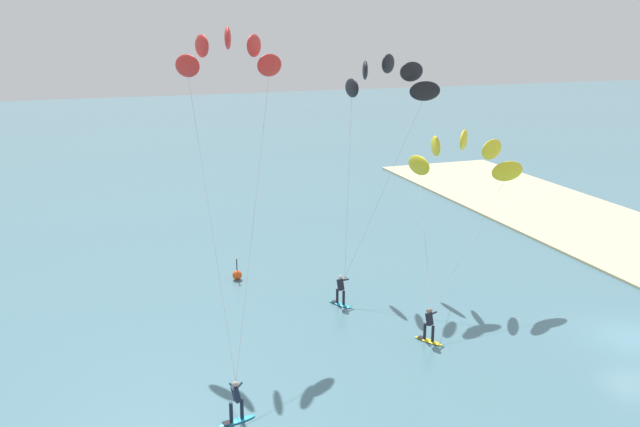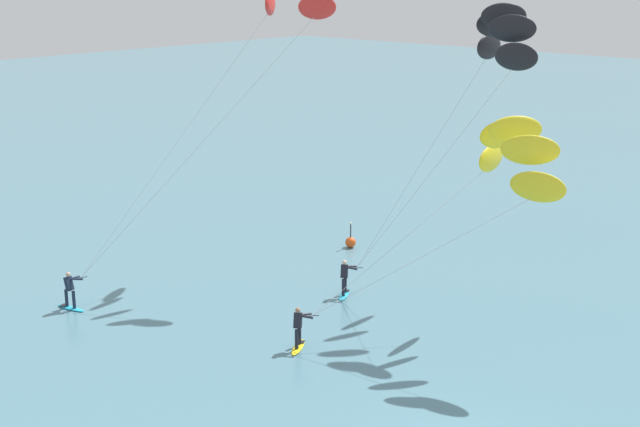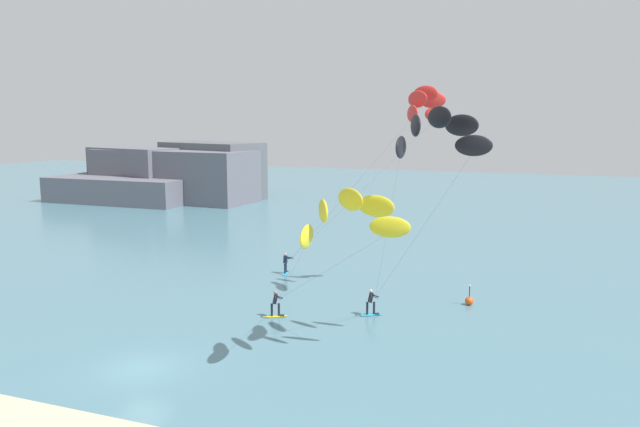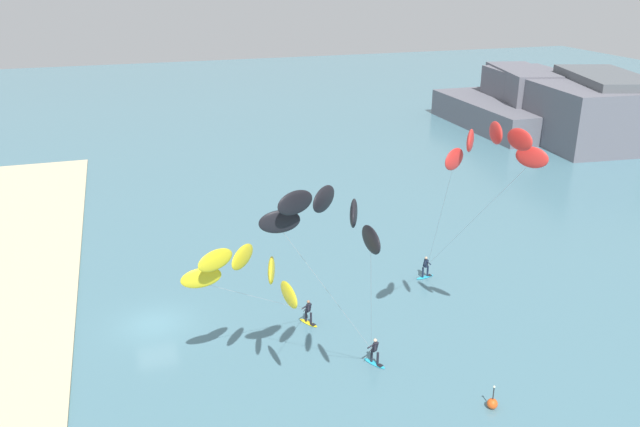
{
  "view_description": "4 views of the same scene",
  "coord_description": "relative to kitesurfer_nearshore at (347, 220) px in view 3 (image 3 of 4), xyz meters",
  "views": [
    {
      "loc": [
        -23.62,
        24.15,
        14.57
      ],
      "look_at": [
        6.2,
        13.71,
        5.79
      ],
      "focal_mm": 39.04,
      "sensor_mm": 36.0,
      "label": 1
    },
    {
      "loc": [
        -19.41,
        -12.08,
        14.17
      ],
      "look_at": [
        6.13,
        11.23,
        4.4
      ],
      "focal_mm": 48.99,
      "sensor_mm": 36.0,
      "label": 2
    },
    {
      "loc": [
        18.1,
        -23.53,
        12.13
      ],
      "look_at": [
        4.26,
        13.8,
        5.94
      ],
      "focal_mm": 34.1,
      "sensor_mm": 36.0,
      "label": 3
    },
    {
      "loc": [
        37.63,
        -0.67,
        21.55
      ],
      "look_at": [
        1.04,
        10.81,
        6.72
      ],
      "focal_mm": 36.35,
      "sensor_mm": 36.0,
      "label": 4
    }
  ],
  "objects": [
    {
      "name": "ground_plane",
      "position": [
        -9.14,
        -4.44,
        -7.25
      ],
      "size": [
        240.0,
        240.0,
        0.0
      ],
      "primitive_type": "plane",
      "color": "slate"
    },
    {
      "name": "kitesurfer_nearshore",
      "position": [
        0.0,
        0.0,
        0.0
      ],
      "size": [
        9.77,
        8.67,
        8.85
      ],
      "color": "yellow",
      "rests_on": "ground"
    },
    {
      "name": "distant_headland",
      "position": [
        -45.49,
        50.33,
        -3.91
      ],
      "size": [
        29.85,
        19.52,
        8.61
      ],
      "color": "slate",
      "rests_on": "ground"
    },
    {
      "name": "kitesurfer_far_out",
      "position": [
        3.72,
        2.95,
        3.83
      ],
      "size": [
        7.92,
        7.65,
        12.78
      ],
      "color": "#23ADD1",
      "rests_on": "ground"
    },
    {
      "name": "kitesurfer_mid_water",
      "position": [
        0.88,
        12.59,
        5.33
      ],
      "size": [
        12.85,
        6.07,
        14.32
      ],
      "color": "#23ADD1",
      "rests_on": "ground"
    },
    {
      "name": "marker_buoy",
      "position": [
        4.75,
        11.7,
        -6.95
      ],
      "size": [
        0.56,
        0.56,
        1.38
      ],
      "color": "#EA5119",
      "rests_on": "ground"
    }
  ]
}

